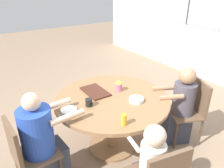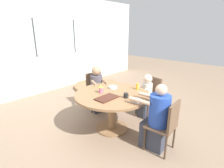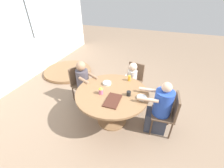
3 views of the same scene
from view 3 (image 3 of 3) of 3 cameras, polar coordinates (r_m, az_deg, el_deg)
The scene contains 15 objects.
ground_plane at distance 3.24m, azimuth 0.00°, elevation -13.46°, with size 16.00×16.00×0.00m, color #8C725B.
dining_table at distance 2.85m, azimuth 0.00°, elevation -5.49°, with size 1.35×1.35×0.72m.
chair_for_woman_green_shirt at distance 2.88m, azimuth 20.92°, elevation -9.73°, with size 0.43×0.43×0.85m.
chair_for_man_blue_shirt at distance 3.56m, azimuth -12.25°, elevation 0.99°, with size 0.53×0.53×0.85m.
chair_for_toddler at distance 3.67m, azimuth 8.46°, elevation 2.45°, with size 0.47×0.47×0.85m.
person_woman_green_shirt at distance 2.86m, azimuth 17.52°, elevation -9.58°, with size 0.37×0.61×1.08m.
person_man_blue_shirt at distance 3.46m, azimuth -10.64°, elevation -0.25°, with size 0.46×0.56×1.04m.
person_toddler at distance 3.57m, azimuth 7.37°, elevation 0.57°, with size 0.43×0.29×0.94m.
food_tray_dark at distance 2.55m, azimuth 0.27°, elevation -6.29°, with size 0.39×0.23×0.02m.
coffee_mug at distance 2.68m, azimuth 6.39°, elevation -3.55°, with size 0.08×0.08×0.08m.
sippy_cup at distance 2.69m, azimuth -4.27°, elevation -2.41°, with size 0.08×0.08×0.15m.
juice_glass at distance 3.08m, azimuth 6.60°, elevation 2.24°, with size 0.06×0.06×0.11m.
bowl_white_shallow at distance 2.65m, azimuth 11.24°, elevation -5.12°, with size 0.17×0.17×0.03m.
bowl_cereal at distance 2.97m, azimuth -1.92°, elevation 0.33°, with size 0.17×0.17×0.04m.
folded_table_stack at distance 5.09m, azimuth -16.46°, elevation 4.79°, with size 1.48×1.48×0.09m.
Camera 3 is at (-2.10, -0.73, 2.36)m, focal length 24.00 mm.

